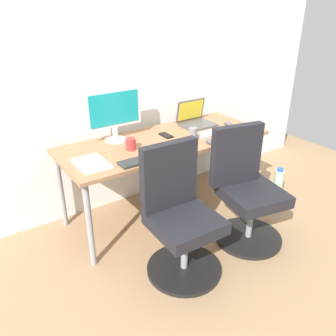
{
  "coord_description": "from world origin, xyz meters",
  "views": [
    {
      "loc": [
        -1.52,
        -2.29,
        1.78
      ],
      "look_at": [
        0.0,
        -0.05,
        0.46
      ],
      "focal_mm": 37.13,
      "sensor_mm": 36.0,
      "label": 1
    }
  ],
  "objects_px": {
    "water_bottle_on_floor": "(278,183)",
    "office_chair_right": "(246,192)",
    "office_chair_left": "(179,218)",
    "desktop_monitor": "(114,112)",
    "open_laptop": "(195,119)",
    "coffee_mug": "(131,144)"
  },
  "relations": [
    {
      "from": "water_bottle_on_floor",
      "to": "office_chair_right",
      "type": "bearing_deg",
      "value": -160.44
    },
    {
      "from": "office_chair_left",
      "to": "desktop_monitor",
      "type": "distance_m",
      "value": 1.04
    },
    {
      "from": "office_chair_left",
      "to": "office_chair_right",
      "type": "bearing_deg",
      "value": -0.1
    },
    {
      "from": "office_chair_right",
      "to": "open_laptop",
      "type": "height_order",
      "value": "office_chair_right"
    },
    {
      "from": "office_chair_right",
      "to": "desktop_monitor",
      "type": "bearing_deg",
      "value": 126.86
    },
    {
      "from": "coffee_mug",
      "to": "desktop_monitor",
      "type": "bearing_deg",
      "value": 92.26
    },
    {
      "from": "office_chair_left",
      "to": "coffee_mug",
      "type": "xyz_separation_m",
      "value": [
        -0.01,
        0.64,
        0.33
      ]
    },
    {
      "from": "office_chair_right",
      "to": "coffee_mug",
      "type": "relative_size",
      "value": 10.22
    },
    {
      "from": "coffee_mug",
      "to": "office_chair_right",
      "type": "bearing_deg",
      "value": -44.4
    },
    {
      "from": "office_chair_left",
      "to": "office_chair_right",
      "type": "xyz_separation_m",
      "value": [
        0.65,
        -0.0,
        0.0
      ]
    },
    {
      "from": "desktop_monitor",
      "to": "coffee_mug",
      "type": "height_order",
      "value": "desktop_monitor"
    },
    {
      "from": "open_laptop",
      "to": "water_bottle_on_floor",
      "type": "bearing_deg",
      "value": -42.74
    },
    {
      "from": "water_bottle_on_floor",
      "to": "coffee_mug",
      "type": "bearing_deg",
      "value": 165.16
    },
    {
      "from": "desktop_monitor",
      "to": "open_laptop",
      "type": "xyz_separation_m",
      "value": [
        0.81,
        -0.05,
        -0.19
      ]
    },
    {
      "from": "office_chair_left",
      "to": "coffee_mug",
      "type": "relative_size",
      "value": 10.22
    },
    {
      "from": "water_bottle_on_floor",
      "to": "coffee_mug",
      "type": "distance_m",
      "value": 1.59
    },
    {
      "from": "office_chair_left",
      "to": "water_bottle_on_floor",
      "type": "distance_m",
      "value": 1.46
    },
    {
      "from": "office_chair_left",
      "to": "coffee_mug",
      "type": "height_order",
      "value": "office_chair_left"
    },
    {
      "from": "office_chair_right",
      "to": "water_bottle_on_floor",
      "type": "bearing_deg",
      "value": 19.56
    },
    {
      "from": "open_laptop",
      "to": "coffee_mug",
      "type": "bearing_deg",
      "value": -166.08
    },
    {
      "from": "water_bottle_on_floor",
      "to": "coffee_mug",
      "type": "relative_size",
      "value": 3.37
    },
    {
      "from": "office_chair_left",
      "to": "water_bottle_on_floor",
      "type": "relative_size",
      "value": 3.03
    }
  ]
}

